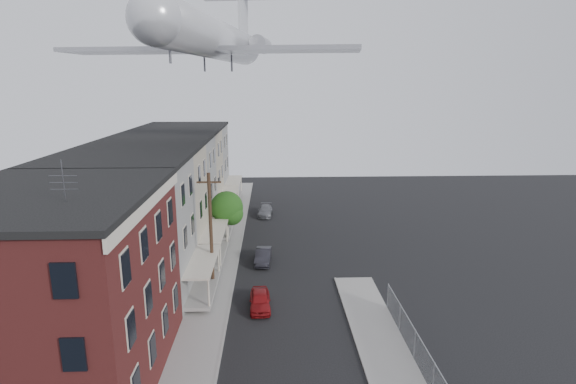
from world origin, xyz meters
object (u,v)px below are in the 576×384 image
car_near (260,300)px  car_far (265,211)px  street_tree (228,209)px  utility_pole (211,229)px  airplane (216,39)px  car_mid (263,256)px

car_near → car_far: (0.08, 22.83, -0.03)m
street_tree → car_near: 14.19m
street_tree → car_far: bearing=69.6°
utility_pole → car_far: (3.80, 19.27, -4.10)m
utility_pole → car_near: bearing=-43.8°
street_tree → airplane: (-0.41, -1.43, 15.63)m
utility_pole → airplane: bearing=90.6°
street_tree → airplane: 15.70m
utility_pole → car_far: utility_pole is taller
street_tree → airplane: size_ratio=0.18×
street_tree → car_mid: (3.47, -5.23, -2.84)m
utility_pole → street_tree: 10.00m
utility_pole → car_near: utility_pole is taller
car_mid → airplane: bearing=139.0°
utility_pole → car_far: 20.07m
street_tree → car_near: (3.39, -13.48, -2.84)m
car_mid → car_near: bearing=-87.1°
car_mid → airplane: (-3.88, 3.80, 18.47)m
car_far → utility_pole: bearing=-97.7°
street_tree → car_mid: bearing=-56.4°
street_tree → car_mid: size_ratio=1.40×
street_tree → car_far: 10.38m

